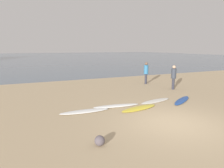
{
  "coord_description": "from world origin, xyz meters",
  "views": [
    {
      "loc": [
        -5.5,
        -6.11,
        3.06
      ],
      "look_at": [
        -0.01,
        6.22,
        0.6
      ],
      "focal_mm": 32.37,
      "sensor_mm": 36.0,
      "label": 1
    }
  ],
  "objects_px": {
    "surfboard_2": "(139,108)",
    "surfboard_4": "(182,100)",
    "surfboard_0": "(85,111)",
    "surfboard_3": "(156,101)",
    "person_1": "(146,71)",
    "beach_rock_near": "(100,141)",
    "person_0": "(174,75)",
    "surfboard_1": "(117,106)"
  },
  "relations": [
    {
      "from": "surfboard_4",
      "to": "beach_rock_near",
      "type": "relative_size",
      "value": 7.12
    },
    {
      "from": "surfboard_2",
      "to": "surfboard_4",
      "type": "height_order",
      "value": "surfboard_4"
    },
    {
      "from": "person_1",
      "to": "beach_rock_near",
      "type": "relative_size",
      "value": 5.49
    },
    {
      "from": "surfboard_2",
      "to": "person_1",
      "type": "distance_m",
      "value": 7.35
    },
    {
      "from": "surfboard_1",
      "to": "person_0",
      "type": "bearing_deg",
      "value": 29.14
    },
    {
      "from": "beach_rock_near",
      "to": "surfboard_2",
      "type": "bearing_deg",
      "value": 41.56
    },
    {
      "from": "person_1",
      "to": "beach_rock_near",
      "type": "xyz_separation_m",
      "value": [
        -7.44,
        -8.71,
        -0.91
      ]
    },
    {
      "from": "surfboard_0",
      "to": "surfboard_2",
      "type": "distance_m",
      "value": 2.73
    },
    {
      "from": "surfboard_3",
      "to": "person_1",
      "type": "xyz_separation_m",
      "value": [
        2.66,
        5.07,
        1.04
      ]
    },
    {
      "from": "surfboard_2",
      "to": "surfboard_4",
      "type": "bearing_deg",
      "value": -6.5
    },
    {
      "from": "surfboard_1",
      "to": "person_0",
      "type": "xyz_separation_m",
      "value": [
        5.67,
        2.28,
        1.0
      ]
    },
    {
      "from": "person_1",
      "to": "surfboard_2",
      "type": "bearing_deg",
      "value": -42.79
    },
    {
      "from": "surfboard_0",
      "to": "surfboard_3",
      "type": "height_order",
      "value": "surfboard_0"
    },
    {
      "from": "surfboard_3",
      "to": "person_0",
      "type": "xyz_separation_m",
      "value": [
        3.2,
        2.28,
        1.01
      ]
    },
    {
      "from": "surfboard_0",
      "to": "surfboard_2",
      "type": "bearing_deg",
      "value": -10.43
    },
    {
      "from": "person_0",
      "to": "surfboard_1",
      "type": "bearing_deg",
      "value": 176.86
    },
    {
      "from": "surfboard_2",
      "to": "person_0",
      "type": "relative_size",
      "value": 1.24
    },
    {
      "from": "surfboard_0",
      "to": "surfboard_4",
      "type": "relative_size",
      "value": 1.01
    },
    {
      "from": "surfboard_2",
      "to": "surfboard_4",
      "type": "distance_m",
      "value": 3.07
    },
    {
      "from": "surfboard_2",
      "to": "person_1",
      "type": "relative_size",
      "value": 1.2
    },
    {
      "from": "person_0",
      "to": "surfboard_0",
      "type": "bearing_deg",
      "value": 173.46
    },
    {
      "from": "surfboard_2",
      "to": "person_1",
      "type": "bearing_deg",
      "value": 42.11
    },
    {
      "from": "surfboard_3",
      "to": "beach_rock_near",
      "type": "xyz_separation_m",
      "value": [
        -4.77,
        -3.64,
        0.13
      ]
    },
    {
      "from": "surfboard_1",
      "to": "person_1",
      "type": "bearing_deg",
      "value": 51.87
    },
    {
      "from": "person_1",
      "to": "person_0",
      "type": "bearing_deg",
      "value": 3.95
    },
    {
      "from": "surfboard_1",
      "to": "surfboard_4",
      "type": "relative_size",
      "value": 1.05
    },
    {
      "from": "surfboard_2",
      "to": "surfboard_4",
      "type": "xyz_separation_m",
      "value": [
        3.06,
        0.29,
        0.0
      ]
    },
    {
      "from": "surfboard_1",
      "to": "surfboard_3",
      "type": "distance_m",
      "value": 2.47
    },
    {
      "from": "surfboard_4",
      "to": "surfboard_0",
      "type": "bearing_deg",
      "value": 144.64
    },
    {
      "from": "person_0",
      "to": "beach_rock_near",
      "type": "bearing_deg",
      "value": -168.49
    },
    {
      "from": "surfboard_4",
      "to": "person_0",
      "type": "height_order",
      "value": "person_0"
    },
    {
      "from": "surfboard_4",
      "to": "person_0",
      "type": "distance_m",
      "value": 3.46
    },
    {
      "from": "surfboard_0",
      "to": "person_0",
      "type": "distance_m",
      "value": 7.93
    },
    {
      "from": "surfboard_2",
      "to": "surfboard_3",
      "type": "xyz_separation_m",
      "value": [
        1.6,
        0.83,
        -0.01
      ]
    },
    {
      "from": "surfboard_0",
      "to": "surfboard_4",
      "type": "height_order",
      "value": "surfboard_0"
    },
    {
      "from": "beach_rock_near",
      "to": "surfboard_1",
      "type": "bearing_deg",
      "value": 57.64
    },
    {
      "from": "person_1",
      "to": "beach_rock_near",
      "type": "height_order",
      "value": "person_1"
    },
    {
      "from": "person_0",
      "to": "person_1",
      "type": "height_order",
      "value": "person_1"
    },
    {
      "from": "surfboard_0",
      "to": "surfboard_3",
      "type": "relative_size",
      "value": 1.08
    },
    {
      "from": "surfboard_0",
      "to": "surfboard_3",
      "type": "bearing_deg",
      "value": 5.38
    },
    {
      "from": "surfboard_1",
      "to": "surfboard_3",
      "type": "height_order",
      "value": "surfboard_1"
    },
    {
      "from": "surfboard_4",
      "to": "person_0",
      "type": "bearing_deg",
      "value": 25.94
    }
  ]
}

